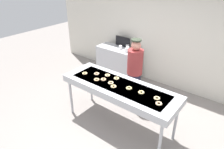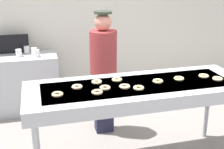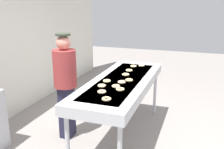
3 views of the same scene
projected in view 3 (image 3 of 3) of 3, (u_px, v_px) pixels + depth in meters
The scene contains 15 objects.
ground_plane at pixel (121, 139), 4.13m from camera, with size 16.00×16.00×0.00m, color gray.
fryer_conveyor at pixel (121, 84), 3.87m from camera, with size 2.41×0.82×1.00m.
plain_donut_0 at pixel (106, 99), 3.04m from camera, with size 0.11×0.11×0.03m, color #F2C88A.
plain_donut_1 at pixel (120, 89), 3.38m from camera, with size 0.11×0.11×0.03m, color #F7C889.
plain_donut_2 at pixel (129, 80), 3.77m from camera, with size 0.11×0.11×0.03m, color #E9CA84.
plain_donut_3 at pixel (102, 86), 3.52m from camera, with size 0.11×0.11×0.03m, color #F9D495.
plain_donut_4 at pixel (129, 70), 4.30m from camera, with size 0.11×0.11×0.03m, color #E9D58C.
plain_donut_5 at pixel (126, 75), 4.05m from camera, with size 0.11×0.11×0.03m, color #E6D282.
plain_donut_6 at pixel (107, 81), 3.73m from camera, with size 0.11×0.11×0.03m, color #E9CC88.
plain_donut_7 at pixel (133, 66), 4.58m from camera, with size 0.11×0.11×0.03m, color beige.
plain_donut_8 at pixel (142, 65), 4.63m from camera, with size 0.11×0.11×0.03m, color beige.
plain_donut_9 at pixel (116, 86), 3.50m from camera, with size 0.11×0.11×0.03m, color #F3C38E.
plain_donut_10 at pixel (102, 92), 3.28m from camera, with size 0.11×0.11×0.03m, color beige.
plain_donut_11 at pixel (122, 82), 3.68m from camera, with size 0.11×0.11×0.03m, color beige.
worker_baker at pixel (65, 80), 3.97m from camera, with size 0.35×0.35×1.67m.
Camera 3 is at (-3.52, -1.09, 2.13)m, focal length 41.24 mm.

